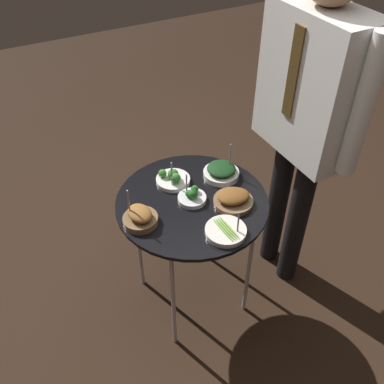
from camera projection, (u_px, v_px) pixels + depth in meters
The scene contains 9 objects.
ground_plane at pixel (192, 295), 2.38m from camera, with size 8.00×8.00×0.00m, color black.
serving_cart at pixel (192, 209), 1.95m from camera, with size 0.69×0.69×0.71m.
bowl_broccoli_mid_left at pixel (193, 197), 1.90m from camera, with size 0.13×0.13×0.13m.
bowl_broccoli_center at pixel (173, 179), 1.99m from camera, with size 0.16×0.16×0.15m.
bowl_asparagus_back_left at pixel (226, 231), 1.75m from camera, with size 0.17×0.17×0.13m.
bowl_spinach_front_right at pixel (221, 171), 2.02m from camera, with size 0.17×0.17×0.17m.
bowl_roast_front_left at pixel (233, 199), 1.88m from camera, with size 0.18×0.18×0.06m.
bowl_roast_far_rim at pixel (140, 217), 1.79m from camera, with size 0.15×0.15×0.18m.
waiter_figure at pixel (309, 102), 1.84m from camera, with size 0.63×0.24×1.70m.
Camera 1 is at (1.25, -0.66, 2.00)m, focal length 40.00 mm.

